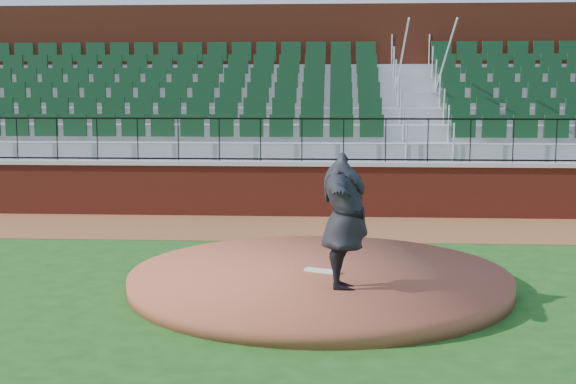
{
  "coord_description": "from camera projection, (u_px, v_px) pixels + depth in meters",
  "views": [
    {
      "loc": [
        0.74,
        -10.98,
        2.96
      ],
      "look_at": [
        0.0,
        1.5,
        1.3
      ],
      "focal_mm": 47.92,
      "sensor_mm": 36.0,
      "label": 1
    }
  ],
  "objects": [
    {
      "name": "wall_railing",
      "position": [
        302.0,
        140.0,
        17.99
      ],
      "size": [
        34.0,
        0.05,
        1.0
      ],
      "primitive_type": null,
      "color": "black",
      "rests_on": "wall_cap"
    },
    {
      "name": "pitchers_mound",
      "position": [
        319.0,
        279.0,
        11.6
      ],
      "size": [
        5.71,
        5.71,
        0.25
      ],
      "primitive_type": "cylinder",
      "color": "brown",
      "rests_on": "ground"
    },
    {
      "name": "pitcher",
      "position": [
        345.0,
        221.0,
        10.46
      ],
      "size": [
        0.64,
        2.31,
        1.88
      ],
      "primitive_type": "imported",
      "rotation": [
        0.0,
        0.0,
        1.58
      ],
      "color": "black",
      "rests_on": "pitchers_mound"
    },
    {
      "name": "concourse_wall",
      "position": [
        309.0,
        97.0,
        23.33
      ],
      "size": [
        34.0,
        0.5,
        5.5
      ],
      "primitive_type": "cube",
      "color": "maroon",
      "rests_on": "ground"
    },
    {
      "name": "ground",
      "position": [
        282.0,
        293.0,
        11.3
      ],
      "size": [
        90.0,
        90.0,
        0.0
      ],
      "primitive_type": "plane",
      "color": "#194B15",
      "rests_on": "ground"
    },
    {
      "name": "pitching_rubber",
      "position": [
        323.0,
        271.0,
        11.53
      ],
      "size": [
        0.57,
        0.35,
        0.04
      ],
      "primitive_type": "cube",
      "rotation": [
        0.0,
        0.0,
        -0.4
      ],
      "color": "white",
      "rests_on": "pitchers_mound"
    },
    {
      "name": "warning_track",
      "position": [
        299.0,
        227.0,
        16.64
      ],
      "size": [
        34.0,
        3.2,
        0.01
      ],
      "primitive_type": "cube",
      "color": "brown",
      "rests_on": "ground"
    },
    {
      "name": "wall_cap",
      "position": [
        302.0,
        163.0,
        18.06
      ],
      "size": [
        34.0,
        0.45,
        0.1
      ],
      "primitive_type": "cube",
      "color": "#B7B7B7",
      "rests_on": "field_wall"
    },
    {
      "name": "seating_stands",
      "position": [
        306.0,
        115.0,
        20.62
      ],
      "size": [
        34.0,
        5.1,
        4.6
      ],
      "primitive_type": null,
      "color": "gray",
      "rests_on": "ground"
    },
    {
      "name": "field_wall",
      "position": [
        302.0,
        191.0,
        18.15
      ],
      "size": [
        34.0,
        0.35,
        1.2
      ],
      "primitive_type": "cube",
      "color": "maroon",
      "rests_on": "ground"
    }
  ]
}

